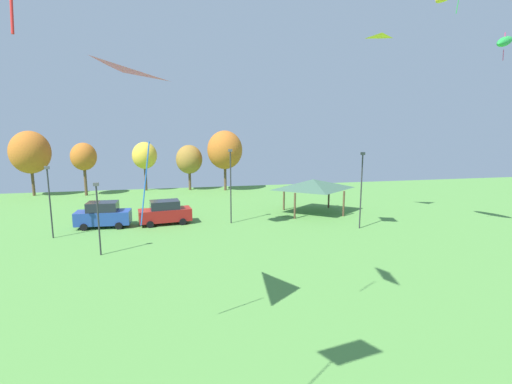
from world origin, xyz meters
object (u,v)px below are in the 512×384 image
at_px(treeline_tree_4, 225,150).
at_px(parked_car_second_from_left, 165,212).
at_px(park_pavilion, 313,184).
at_px(treeline_tree_3, 189,159).
at_px(treeline_tree_0, 30,152).
at_px(light_post_2, 98,214).
at_px(treeline_tree_2, 145,156).
at_px(kite_flying_2, 505,41).
at_px(kite_flying_6, 171,116).
at_px(light_post_3, 231,182).
at_px(treeline_tree_1, 84,157).
at_px(kite_flying_4, 382,40).
at_px(light_post_1, 50,198).
at_px(light_post_0, 361,186).
at_px(parked_car_leftmost, 103,215).

bearing_deg(treeline_tree_4, parked_car_second_from_left, -114.41).
height_order(park_pavilion, treeline_tree_3, treeline_tree_3).
height_order(treeline_tree_0, treeline_tree_4, treeline_tree_0).
distance_m(park_pavilion, light_post_2, 21.81).
relative_size(treeline_tree_2, treeline_tree_3, 1.07).
bearing_deg(kite_flying_2, treeline_tree_2, 126.27).
xyz_separation_m(kite_flying_6, parked_car_second_from_left, (-0.96, 21.04, -8.66)).
relative_size(light_post_3, treeline_tree_1, 1.03).
bearing_deg(kite_flying_6, kite_flying_4, 43.53).
relative_size(kite_flying_2, light_post_1, 0.43).
xyz_separation_m(treeline_tree_2, treeline_tree_4, (10.88, -2.11, 0.77)).
xyz_separation_m(parked_car_second_from_left, light_post_0, (17.23, -5.08, 2.73)).
bearing_deg(treeline_tree_1, treeline_tree_2, 18.12).
height_order(light_post_0, treeline_tree_1, light_post_0).
relative_size(kite_flying_4, treeline_tree_2, 0.31).
height_order(light_post_0, treeline_tree_0, treeline_tree_0).
distance_m(kite_flying_4, light_post_0, 12.91).
distance_m(kite_flying_6, treeline_tree_0, 43.45).
xyz_separation_m(light_post_0, treeline_tree_0, (-34.23, 23.38, 1.77)).
height_order(kite_flying_6, light_post_1, kite_flying_6).
distance_m(light_post_3, treeline_tree_1, 24.41).
height_order(treeline_tree_2, treeline_tree_4, treeline_tree_4).
height_order(parked_car_leftmost, light_post_2, light_post_2).
bearing_deg(treeline_tree_2, parked_car_second_from_left, -81.31).
bearing_deg(treeline_tree_0, treeline_tree_1, -10.40).
relative_size(parked_car_leftmost, treeline_tree_3, 0.77).
distance_m(parked_car_leftmost, treeline_tree_2, 20.06).
bearing_deg(kite_flying_2, park_pavilion, 113.03).
bearing_deg(kite_flying_6, treeline_tree_3, 87.00).
height_order(kite_flying_2, light_post_3, kite_flying_2).
relative_size(treeline_tree_0, treeline_tree_4, 1.01).
bearing_deg(kite_flying_2, parked_car_second_from_left, 146.61).
bearing_deg(treeline_tree_3, treeline_tree_2, 172.89).
bearing_deg(treeline_tree_2, light_post_1, -105.25).
xyz_separation_m(treeline_tree_1, treeline_tree_3, (13.42, 1.67, -0.74)).
relative_size(treeline_tree_3, treeline_tree_4, 0.76).
distance_m(light_post_0, treeline_tree_2, 31.84).
distance_m(kite_flying_6, light_post_0, 23.55).
height_order(parked_car_leftmost, treeline_tree_4, treeline_tree_4).
bearing_deg(treeline_tree_3, kite_flying_2, -60.37).
xyz_separation_m(kite_flying_2, parked_car_second_from_left, (-21.94, 14.46, -13.45)).
bearing_deg(treeline_tree_0, kite_flying_2, -40.07).
relative_size(kite_flying_6, light_post_1, 0.81).
bearing_deg(parked_car_second_from_left, kite_flying_2, -41.36).
height_order(light_post_2, light_post_3, light_post_3).
bearing_deg(light_post_0, treeline_tree_1, 141.23).
height_order(kite_flying_6, treeline_tree_0, kite_flying_6).
xyz_separation_m(park_pavilion, light_post_0, (2.10, -6.65, 0.77)).
bearing_deg(treeline_tree_1, light_post_2, -76.73).
distance_m(light_post_3, treeline_tree_4, 18.45).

